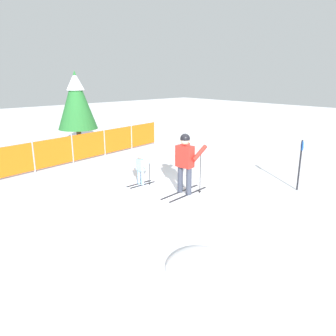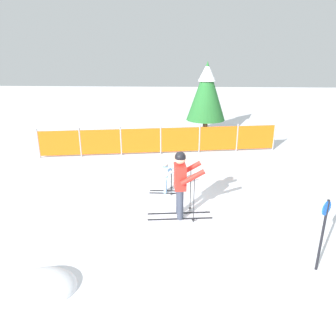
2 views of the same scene
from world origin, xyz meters
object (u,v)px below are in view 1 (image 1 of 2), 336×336
Objects in this scene: skier_adult at (185,158)px; trail_marker at (300,160)px; conifer_far at (76,99)px; skier_child at (141,166)px; safety_fence at (72,149)px.

trail_marker is at bearing -43.63° from skier_adult.
conifer_far is 10.90m from trail_marker.
skier_child is at bearing 131.65° from trail_marker.
skier_child is at bearing -102.63° from conifer_far.
skier_adult reaches higher than skier_child.
safety_fence is 8.17m from trail_marker.
trail_marker is at bearing -81.81° from conifer_far.
skier_adult reaches higher than trail_marker.
skier_adult is at bearing -80.71° from safety_fence.
safety_fence is 6.29× the size of trail_marker.
conifer_far is at bearing 98.19° from trail_marker.
conifer_far is (2.01, 3.37, 1.60)m from safety_fence.
conifer_far is at bearing 59.17° from safety_fence.
safety_fence is (-0.87, 5.29, -0.46)m from skier_adult.
safety_fence is at bearing -120.83° from conifer_far.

